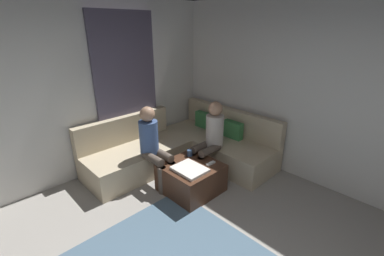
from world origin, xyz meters
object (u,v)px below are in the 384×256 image
(sectional_couch, at_px, (184,148))
(person_on_couch_back, at_px, (210,136))
(ottoman, at_px, (191,178))
(person_on_couch_side, at_px, (153,144))
(game_remote, at_px, (211,163))
(coffee_mug, at_px, (190,153))

(sectional_couch, height_order, person_on_couch_back, person_on_couch_back)
(ottoman, xyz_separation_m, person_on_couch_back, (-0.14, 0.55, 0.45))
(person_on_couch_side, bearing_deg, sectional_couch, -168.91)
(sectional_couch, distance_m, game_remote, 0.93)
(ottoman, relative_size, coffee_mug, 8.00)
(person_on_couch_back, distance_m, person_on_couch_side, 0.90)
(coffee_mug, height_order, person_on_couch_side, person_on_couch_side)
(person_on_couch_side, bearing_deg, game_remote, 123.29)
(ottoman, relative_size, game_remote, 5.07)
(sectional_couch, bearing_deg, ottoman, -35.85)
(sectional_couch, relative_size, person_on_couch_back, 2.12)
(coffee_mug, relative_size, person_on_couch_side, 0.08)
(ottoman, bearing_deg, person_on_couch_side, -154.87)
(game_remote, bearing_deg, ottoman, -129.29)
(ottoman, height_order, game_remote, game_remote)
(ottoman, height_order, coffee_mug, coffee_mug)
(coffee_mug, distance_m, game_remote, 0.40)
(sectional_couch, distance_m, person_on_couch_back, 0.67)
(person_on_couch_back, bearing_deg, sectional_couch, 5.68)
(person_on_couch_back, bearing_deg, coffee_mug, 77.42)
(sectional_couch, bearing_deg, person_on_couch_side, -78.91)
(sectional_couch, xyz_separation_m, game_remote, (0.87, -0.28, 0.15))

